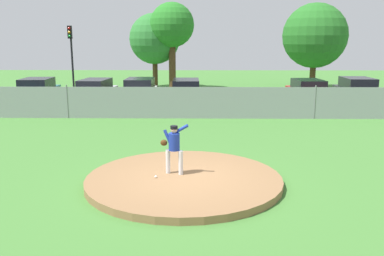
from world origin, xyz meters
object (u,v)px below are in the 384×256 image
Objects in this scene: baseball at (156,177)px; parked_car_charcoal at (357,92)px; pitcher_youth at (174,144)px; parked_car_red at (308,93)px; parked_car_teal at (37,92)px; traffic_light_near at (71,49)px; traffic_cone_orange at (235,95)px; parked_car_white at (140,93)px; parked_car_navy at (186,93)px; parked_car_silver at (95,93)px.

baseball is 18.47m from parked_car_charcoal.
pitcher_youth is 16.58m from parked_car_red.
parked_car_teal is 0.85× the size of traffic_light_near.
pitcher_youth is 17.47m from traffic_cone_orange.
parked_car_red is (10.60, 0.83, -0.05)m from parked_car_white.
parked_car_charcoal is 10.72m from parked_car_navy.
baseball is 0.02× the size of parked_car_white.
traffic_light_near is at bearing 140.77° from parked_car_white.
parked_car_white is 13.57m from parked_car_charcoal.
parked_car_charcoal is 0.98× the size of parked_car_red.
pitcher_youth is at bearing 38.23° from baseball.
pitcher_youth reaches higher than traffic_cone_orange.
parked_car_navy is at bearing 0.06° from parked_car_silver.
traffic_light_near is (-16.13, 3.68, 2.67)m from parked_car_red.
traffic_cone_orange is at bearing 77.95° from baseball.
parked_car_red is (8.17, 15.09, 0.53)m from baseball.
parked_car_white is 7.90× the size of traffic_cone_orange.
parked_car_silver is (-5.32, 14.66, 0.55)m from baseball.
pitcher_youth is 0.35× the size of parked_car_teal.
parked_car_white is at bearing -4.55° from parked_car_teal.
parked_car_charcoal reaches higher than parked_car_white.
parked_car_red is 8.14× the size of traffic_cone_orange.
parked_car_white is 6.65m from parked_car_teal.
parked_car_red is at bearing 62.41° from pitcher_youth.
parked_car_silver reaches higher than parked_car_navy.
traffic_cone_orange is (9.07, 2.88, -0.53)m from parked_car_silver.
traffic_light_near is (-8.37, 4.10, 2.65)m from parked_car_navy.
baseball is 17.35m from parked_car_teal.
parked_car_white is at bearing -39.23° from traffic_light_near.
pitcher_youth is at bearing -67.82° from parked_car_silver.
pitcher_youth is 0.31× the size of parked_car_silver.
parked_car_teal is 17.24m from parked_car_red.
parked_car_silver reaches higher than baseball.
traffic_cone_orange is (3.33, 2.87, -0.53)m from parked_car_navy.
parked_car_navy is 1.12× the size of parked_car_teal.
baseball is 15.61m from parked_car_silver.
parked_car_red is at bearing -12.86° from traffic_light_near.
parked_car_charcoal is (11.14, 14.72, 0.59)m from baseball.
pitcher_youth is 0.34× the size of parked_car_white.
parked_car_navy reaches higher than parked_car_red.
baseball is at bearing -70.04° from parked_car_silver.
parked_car_silver is (-5.74, -0.01, 0.00)m from parked_car_navy.
parked_car_navy is (-0.08, 14.28, -0.29)m from pitcher_youth.
baseball is 17.93m from traffic_cone_orange.
parked_car_silver is 9.53m from traffic_cone_orange.
parked_car_silver is (-5.82, 14.27, -0.29)m from pitcher_youth.
baseball is 0.02× the size of parked_car_silver.
parked_car_teal reaches higher than traffic_cone_orange.
pitcher_youth is at bearing -56.42° from parked_car_teal.
pitcher_youth is at bearing -78.09° from parked_car_white.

